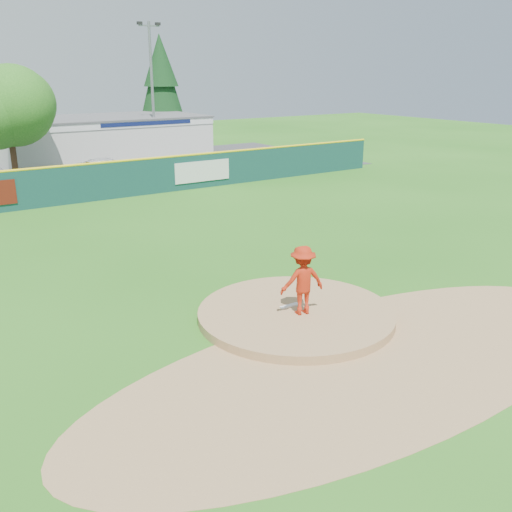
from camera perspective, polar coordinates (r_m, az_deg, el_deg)
ground at (r=16.16m, az=4.00°, el=-6.21°), size 120.00×120.00×0.00m
pitchers_mound at (r=16.16m, az=4.00°, el=-6.21°), size 5.50×5.50×0.50m
pitching_rubber at (r=16.27m, az=3.37°, el=-4.99°), size 0.60×0.15×0.04m
infield_dirt_arc at (r=14.17m, az=11.58°, el=-10.22°), size 15.40×15.40×0.01m
parking_lot at (r=40.17m, az=-20.57°, el=7.41°), size 44.00×16.00×0.02m
pitcher at (r=15.52m, az=4.67°, el=-2.42°), size 1.38×0.99×1.93m
van at (r=38.60m, az=-14.48°, el=8.55°), size 4.82×2.93×1.25m
pool_building_grp at (r=46.37m, az=-15.07°, el=11.28°), size 15.20×8.20×3.31m
fence_banners at (r=31.62m, az=-15.19°, el=7.15°), size 15.84×0.04×1.20m
outfield_fence at (r=31.43m, az=-16.69°, el=7.13°), size 40.00×0.14×2.07m
deciduous_tree at (r=37.30m, az=-23.61°, el=13.39°), size 5.60×5.60×7.36m
conifer_tree at (r=52.47m, az=-9.46°, el=16.61°), size 4.40×4.40×9.50m
light_pole_right at (r=44.44m, az=-10.35°, el=16.35°), size 1.75×0.25×10.00m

